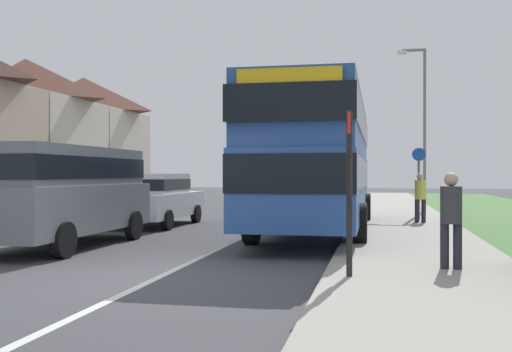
% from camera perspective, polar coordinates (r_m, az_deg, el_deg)
% --- Properties ---
extents(ground_plane, '(120.00, 120.00, 0.00)m').
position_cam_1_polar(ground_plane, '(9.63, -9.46, -9.66)').
color(ground_plane, '#424247').
extents(lane_marking_centre, '(0.14, 60.00, 0.01)m').
position_cam_1_polar(lane_marking_centre, '(17.27, 0.18, -5.25)').
color(lane_marking_centre, silver).
rests_on(lane_marking_centre, ground_plane).
extents(pavement_near_side, '(3.20, 68.00, 0.12)m').
position_cam_1_polar(pavement_near_side, '(14.95, 14.66, -5.90)').
color(pavement_near_side, '#9E998E').
rests_on(pavement_near_side, ground_plane).
extents(double_decker_bus, '(2.80, 11.42, 3.70)m').
position_cam_1_polar(double_decker_bus, '(16.71, 6.02, 1.90)').
color(double_decker_bus, '#284C93').
rests_on(double_decker_bus, ground_plane).
extents(parked_van_grey, '(2.11, 5.42, 2.25)m').
position_cam_1_polar(parked_van_grey, '(14.01, -18.03, -1.08)').
color(parked_van_grey, slate).
rests_on(parked_van_grey, ground_plane).
extents(parked_car_white, '(1.96, 4.50, 1.65)m').
position_cam_1_polar(parked_car_white, '(18.96, -9.68, -2.02)').
color(parked_car_white, silver).
rests_on(parked_car_white, ground_plane).
extents(pedestrian_at_stop, '(0.34, 0.34, 1.67)m').
position_cam_1_polar(pedestrian_at_stop, '(10.03, 18.27, -3.65)').
color(pedestrian_at_stop, '#23232D').
rests_on(pedestrian_at_stop, ground_plane).
extents(pedestrian_walking_away, '(0.34, 0.34, 1.67)m').
position_cam_1_polar(pedestrian_walking_away, '(19.32, 15.54, -1.79)').
color(pedestrian_walking_away, '#23232D').
rests_on(pedestrian_walking_away, ground_plane).
extents(bus_stop_sign, '(0.09, 0.52, 2.60)m').
position_cam_1_polar(bus_stop_sign, '(8.94, 8.98, -0.50)').
color(bus_stop_sign, black).
rests_on(bus_stop_sign, ground_plane).
extents(cycle_route_sign, '(0.44, 0.08, 2.52)m').
position_cam_1_polar(cycle_route_sign, '(20.60, 15.40, -0.41)').
color(cycle_route_sign, slate).
rests_on(cycle_route_sign, ground_plane).
extents(street_lamp_mid, '(1.14, 0.20, 6.76)m').
position_cam_1_polar(street_lamp_mid, '(25.20, 15.67, 5.38)').
color(street_lamp_mid, slate).
rests_on(street_lamp_mid, ground_plane).
extents(house_terrace_far_side, '(6.66, 18.96, 7.83)m').
position_cam_1_polar(house_terrace_far_side, '(34.14, -21.32, 4.01)').
color(house_terrace_far_side, '#C1A88E').
rests_on(house_terrace_far_side, ground_plane).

